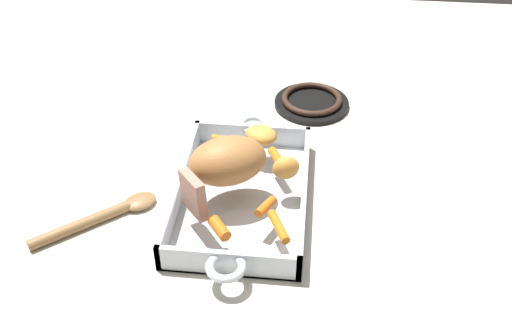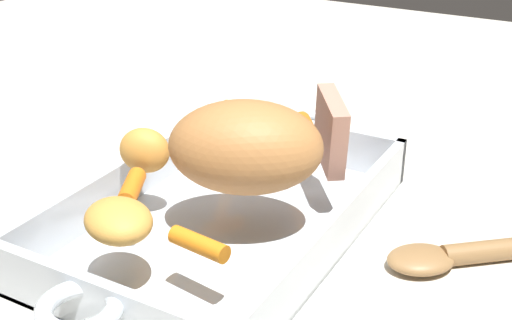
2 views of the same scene
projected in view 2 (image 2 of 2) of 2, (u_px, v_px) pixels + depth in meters
name	position (u px, v px, depth m)	size (l,w,h in m)	color
ground_plane	(225.00, 230.00, 0.63)	(1.86, 1.86, 0.00)	silver
roasting_dish	(225.00, 216.00, 0.62)	(0.44, 0.22, 0.05)	silver
pork_roast	(243.00, 149.00, 0.58)	(0.13, 0.09, 0.08)	#B2753F
roast_slice_outer	(331.00, 131.00, 0.63)	(0.02, 0.07, 0.07)	tan
baby_carrot_center_right	(220.00, 137.00, 0.68)	(0.01, 0.01, 0.05)	orange
baby_carrot_short	(305.00, 128.00, 0.70)	(0.02, 0.02, 0.04)	orange
baby_carrot_center_left	(199.00, 244.00, 0.50)	(0.01, 0.01, 0.05)	orange
baby_carrot_southwest	(223.00, 119.00, 0.73)	(0.01, 0.01, 0.07)	orange
baby_carrot_northeast	(132.00, 188.00, 0.58)	(0.02, 0.02, 0.05)	orange
potato_golden_small	(118.00, 221.00, 0.52)	(0.06, 0.05, 0.03)	gold
potato_halved	(145.00, 151.00, 0.62)	(0.05, 0.03, 0.04)	gold
serving_spoon	(492.00, 251.00, 0.58)	(0.17, 0.19, 0.02)	olive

